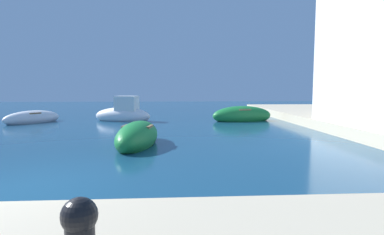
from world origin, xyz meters
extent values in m
plane|color=navy|center=(0.00, 0.00, 0.00)|extent=(80.00, 80.00, 0.00)
ellipsoid|color=#197233|center=(1.90, 4.70, 0.31)|extent=(1.73, 3.58, 1.11)
cube|color=brown|center=(1.90, 4.70, 0.68)|extent=(1.08, 0.83, 0.08)
ellipsoid|color=#197233|center=(7.41, 12.57, 0.33)|extent=(3.90, 1.89, 1.19)
cube|color=brown|center=(7.41, 12.57, 0.72)|extent=(0.90, 1.16, 0.08)
ellipsoid|color=white|center=(0.08, 13.07, 0.30)|extent=(3.73, 2.11, 1.08)
cube|color=white|center=(0.36, 12.99, 1.08)|extent=(1.49, 1.21, 0.91)
ellipsoid|color=white|center=(-5.01, 12.35, 0.25)|extent=(2.86, 3.20, 0.92)
cube|color=brown|center=(-5.01, 12.35, 0.57)|extent=(1.05, 1.03, 0.08)
sphere|color=black|center=(2.36, -3.75, 1.00)|extent=(0.30, 0.30, 0.30)
camera|label=1|loc=(3.12, -6.25, 2.04)|focal=29.18mm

